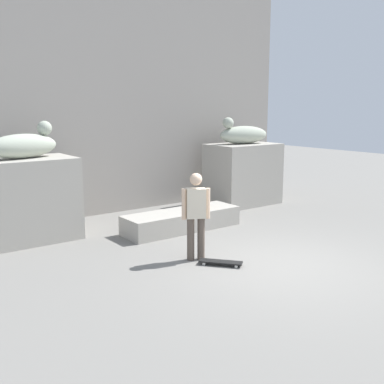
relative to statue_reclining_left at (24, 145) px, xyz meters
The scene contains 12 objects.
ground_plane 5.82m from the statue_reclining_left, 54.70° to the right, with size 40.00×40.00×0.00m, color slate.
facade_wall 3.70m from the statue_reclining_left, 26.08° to the left, with size 10.87×0.60×6.56m, color gray.
pedestal_left 1.18m from the statue_reclining_left, 165.85° to the right, with size 2.06×1.32×1.79m, color #A39E93.
pedestal_right 6.43m from the statue_reclining_left, ahead, with size 2.06×1.32×1.79m, color #A39E93.
statue_reclining_left is the anchor object (origin of this frame).
statue_reclining_right 6.28m from the statue_reclining_left, ahead, with size 1.66×0.78×0.78m.
ledge_block 3.88m from the statue_reclining_left, 23.04° to the right, with size 2.88×0.88×0.45m, color #A39E93.
skater 4.04m from the statue_reclining_left, 57.14° to the right, with size 0.49×0.34×1.67m.
skateboard 4.85m from the statue_reclining_left, 59.03° to the right, with size 0.66×0.75×0.08m.
bottle_orange 4.35m from the statue_reclining_left, 20.09° to the right, with size 0.07×0.07×0.30m.
bottle_clear 4.04m from the statue_reclining_left, 19.95° to the right, with size 0.07×0.07×0.30m.
bottle_blue 4.41m from the statue_reclining_left, 14.82° to the right, with size 0.08×0.08×0.27m.
Camera 1 is at (-6.14, -5.52, 2.89)m, focal length 43.18 mm.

